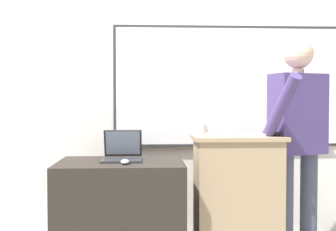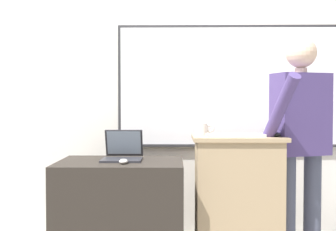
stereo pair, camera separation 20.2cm
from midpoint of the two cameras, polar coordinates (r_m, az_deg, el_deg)
name	(u,v)px [view 2 (the right image)]	position (r m, az deg, el deg)	size (l,w,h in m)	color
back_wall	(175,80)	(3.84, 2.46, 4.88)	(6.40, 0.17, 2.83)	silver
lectern_podium	(238,200)	(3.25, 11.19, -11.11)	(0.67, 0.43, 0.96)	tan
side_desk	(121,213)	(3.21, -4.59, -13.00)	(0.92, 0.63, 0.77)	#28231E
person_presenter	(301,132)	(3.33, 19.19, -2.15)	(0.58, 0.63, 1.69)	#474C60
laptop	(123,152)	(3.21, -4.35, -4.91)	(0.30, 0.31, 0.22)	#28282D
wireless_keyboard	(236,135)	(3.12, 10.97, -2.63)	(0.43, 0.11, 0.02)	silver
computer_mouse_by_laptop	(123,161)	(2.99, -4.13, -6.22)	(0.06, 0.10, 0.03)	silver
computer_mouse_by_keyboard	(276,134)	(3.17, 16.20, -2.48)	(0.06, 0.10, 0.03)	black
coffee_mug	(202,129)	(3.28, 6.44, -1.80)	(0.14, 0.09, 0.09)	silver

